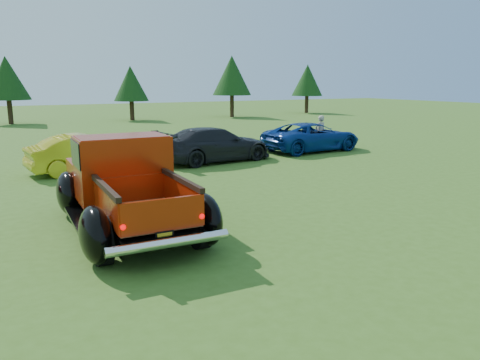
# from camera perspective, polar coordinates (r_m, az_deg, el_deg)

# --- Properties ---
(ground) EXTENTS (120.00, 120.00, 0.00)m
(ground) POSITION_cam_1_polar(r_m,az_deg,el_deg) (10.04, 0.00, -6.49)
(ground) COLOR #3B5E1B
(ground) RESTS_ON ground
(tree_mid_left) EXTENTS (3.20, 3.20, 5.00)m
(tree_mid_left) POSITION_cam_1_polar(r_m,az_deg,el_deg) (39.42, -26.56, 11.04)
(tree_mid_left) COLOR #332114
(tree_mid_left) RESTS_ON ground
(tree_mid_right) EXTENTS (2.82, 2.82, 4.40)m
(tree_mid_right) POSITION_cam_1_polar(r_m,az_deg,el_deg) (39.80, -13.18, 11.37)
(tree_mid_right) COLOR #332114
(tree_mid_right) RESTS_ON ground
(tree_east) EXTENTS (3.46, 3.46, 5.40)m
(tree_east) POSITION_cam_1_polar(r_m,az_deg,el_deg) (42.62, -1.00, 12.62)
(tree_east) COLOR #332114
(tree_east) RESTS_ON ground
(tree_far_east) EXTENTS (3.07, 3.07, 4.80)m
(tree_far_east) POSITION_cam_1_polar(r_m,az_deg,el_deg) (48.21, 8.20, 11.94)
(tree_far_east) COLOR #332114
(tree_far_east) RESTS_ON ground
(pickup_truck) EXTENTS (2.65, 5.49, 2.02)m
(pickup_truck) POSITION_cam_1_polar(r_m,az_deg,el_deg) (10.70, -14.01, -0.37)
(pickup_truck) COLOR black
(pickup_truck) RESTS_ON ground
(show_car_yellow) EXTENTS (4.24, 1.93, 1.35)m
(show_car_yellow) POSITION_cam_1_polar(r_m,az_deg,el_deg) (17.48, -18.06, 3.15)
(show_car_yellow) COLOR gold
(show_car_yellow) RESTS_ON ground
(show_car_grey) EXTENTS (4.95, 2.48, 1.38)m
(show_car_grey) POSITION_cam_1_polar(r_m,az_deg,el_deg) (18.79, -3.11, 4.35)
(show_car_grey) COLOR black
(show_car_grey) RESTS_ON ground
(show_car_blue) EXTENTS (4.85, 2.47, 1.31)m
(show_car_blue) POSITION_cam_1_polar(r_m,az_deg,el_deg) (21.92, 8.75, 5.23)
(show_car_blue) COLOR navy
(show_car_blue) RESTS_ON ground
(spectator) EXTENTS (0.61, 0.42, 1.61)m
(spectator) POSITION_cam_1_polar(r_m,az_deg,el_deg) (22.46, 9.74, 5.73)
(spectator) COLOR #A49B8E
(spectator) RESTS_ON ground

